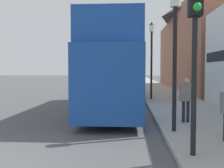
{
  "coord_description": "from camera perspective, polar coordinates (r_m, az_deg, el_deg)",
  "views": [
    {
      "loc": [
        3.71,
        -4.72,
        2.07
      ],
      "look_at": [
        2.98,
        7.06,
        1.44
      ],
      "focal_mm": 42.0,
      "sensor_mm": 36.0,
      "label": 1
    }
  ],
  "objects": [
    {
      "name": "traffic_signal",
      "position": [
        6.19,
        17.68,
        11.9
      ],
      "size": [
        0.28,
        0.42,
        3.96
      ],
      "color": "black",
      "rests_on": "sidewalk"
    },
    {
      "name": "pedestrian_third",
      "position": [
        10.04,
        15.8,
        -2.46
      ],
      "size": [
        0.43,
        0.24,
        1.63
      ],
      "color": "#232328",
      "rests_on": "sidewalk"
    },
    {
      "name": "lamp_post_second",
      "position": [
        17.63,
        8.62,
        8.09
      ],
      "size": [
        0.35,
        0.35,
        5.1
      ],
      "color": "black",
      "rests_on": "sidewalk"
    },
    {
      "name": "brick_terrace_rear",
      "position": [
        29.83,
        18.91,
        9.31
      ],
      "size": [
        6.0,
        21.93,
        10.8
      ],
      "color": "#9E664C",
      "rests_on": "ground_plane"
    },
    {
      "name": "lamp_post_nearest",
      "position": [
        8.52,
        13.59,
        11.19
      ],
      "size": [
        0.35,
        0.35,
        4.55
      ],
      "color": "black",
      "rests_on": "sidewalk"
    },
    {
      "name": "ground_plane",
      "position": [
        26.07,
        -4.65,
        -1.49
      ],
      "size": [
        144.0,
        144.0,
        0.0
      ],
      "primitive_type": "plane",
      "color": "#4C4C4F"
    },
    {
      "name": "sidewalk",
      "position": [
        23.0,
        10.87,
        -1.98
      ],
      "size": [
        3.7,
        108.0,
        0.14
      ],
      "color": "#999993",
      "rests_on": "ground_plane"
    },
    {
      "name": "parked_car_ahead_of_bus",
      "position": [
        21.66,
        3.44,
        -0.52
      ],
      "size": [
        1.87,
        4.01,
        1.52
      ],
      "rotation": [
        0.0,
        0.0,
        0.02
      ],
      "color": "black",
      "rests_on": "ground_plane"
    },
    {
      "name": "tour_bus",
      "position": [
        13.88,
        0.75,
        2.37
      ],
      "size": [
        2.47,
        11.16,
        4.23
      ],
      "rotation": [
        0.0,
        0.0,
        -0.0
      ],
      "color": "#19479E",
      "rests_on": "ground_plane"
    }
  ]
}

